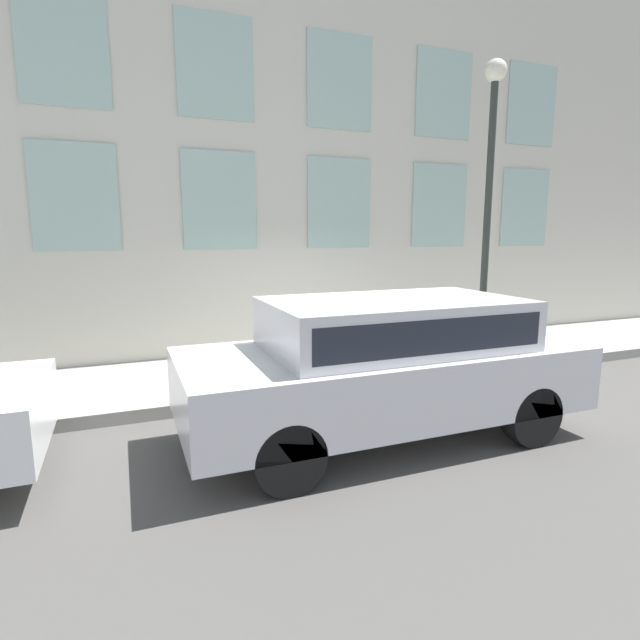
{
  "coord_description": "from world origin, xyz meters",
  "views": [
    {
      "loc": [
        -6.45,
        2.85,
        2.38
      ],
      "look_at": [
        0.82,
        -0.06,
        1.02
      ],
      "focal_mm": 28.0,
      "sensor_mm": 36.0,
      "label": 1
    }
  ],
  "objects_px": {
    "street_lamp": "(490,178)",
    "person": "(302,327)",
    "fire_hydrant": "(338,346)",
    "parked_truck_silver_near": "(387,358)"
  },
  "relations": [
    {
      "from": "street_lamp",
      "to": "person",
      "type": "bearing_deg",
      "value": 80.85
    },
    {
      "from": "person",
      "to": "parked_truck_silver_near",
      "type": "xyz_separation_m",
      "value": [
        -2.48,
        -0.16,
        0.06
      ]
    },
    {
      "from": "person",
      "to": "parked_truck_silver_near",
      "type": "height_order",
      "value": "parked_truck_silver_near"
    },
    {
      "from": "person",
      "to": "fire_hydrant",
      "type": "bearing_deg",
      "value": 115.32
    },
    {
      "from": "street_lamp",
      "to": "parked_truck_silver_near",
      "type": "bearing_deg",
      "value": 123.45
    },
    {
      "from": "person",
      "to": "street_lamp",
      "type": "bearing_deg",
      "value": 138.68
    },
    {
      "from": "parked_truck_silver_near",
      "to": "street_lamp",
      "type": "height_order",
      "value": "street_lamp"
    },
    {
      "from": "fire_hydrant",
      "to": "street_lamp",
      "type": "bearing_deg",
      "value": -94.05
    },
    {
      "from": "person",
      "to": "street_lamp",
      "type": "height_order",
      "value": "street_lamp"
    },
    {
      "from": "fire_hydrant",
      "to": "parked_truck_silver_near",
      "type": "distance_m",
      "value": 2.22
    }
  ]
}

